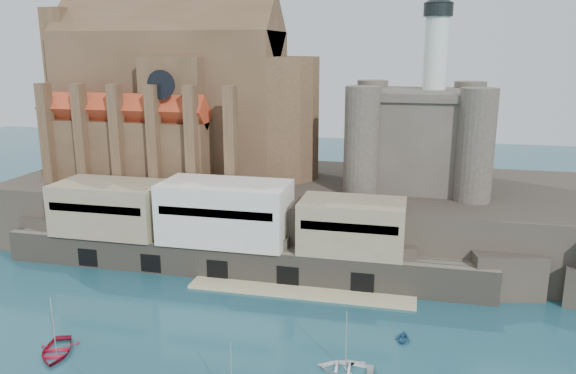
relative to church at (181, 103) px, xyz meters
The scene contains 8 objects.
ground 53.14m from the church, 60.03° to the right, with size 300.00×300.00×0.00m, color #184552.
promontory 29.58m from the church, ahead, with size 100.00×36.00×10.00m.
quay 28.37m from the church, 53.41° to the right, with size 70.00×12.00×13.05m.
church is the anchor object (origin of this frame).
castle_keep 40.39m from the church, ahead, with size 21.20×21.20×29.30m.
boat_0 49.83m from the church, 84.60° to the right, with size 4.35×1.26×6.10m, color maroon.
boat_6 57.70m from the church, 49.89° to the right, with size 4.04×1.17×5.66m, color white.
boat_7 56.39m from the church, 40.03° to the right, with size 2.23×1.36×2.59m, color #214C86.
Camera 1 is at (15.93, -48.85, 31.23)m, focal length 35.00 mm.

